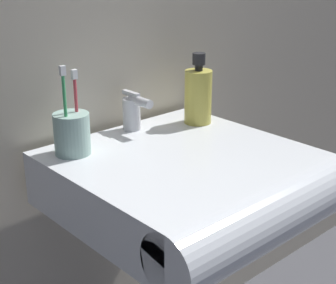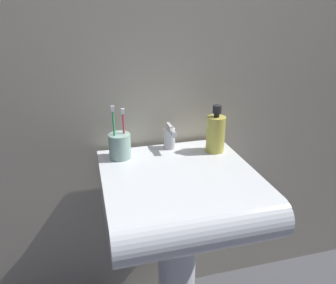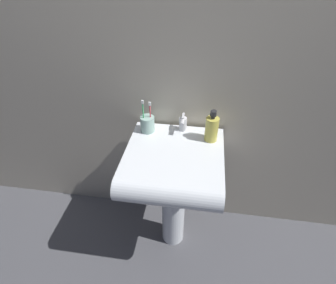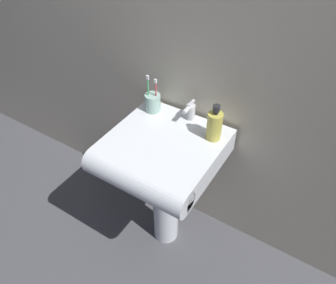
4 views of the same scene
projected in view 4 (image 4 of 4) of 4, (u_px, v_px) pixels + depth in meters
The scene contains 7 objects.
ground_plane at pixel (166, 233), 1.99m from camera, with size 6.00×6.00×0.00m, color #4C4C51.
wall_back at pixel (200, 23), 1.37m from camera, with size 5.00×0.05×2.40m, color #B7AD99.
sink_pedestal at pixel (166, 200), 1.78m from camera, with size 0.14×0.14×0.64m, color white.
sink_basin at pixel (160, 155), 1.50m from camera, with size 0.50×0.53×0.12m.
faucet at pixel (190, 111), 1.56m from camera, with size 0.04×0.10×0.10m.
toothbrush_cup at pixel (153, 102), 1.62m from camera, with size 0.08×0.08×0.20m.
soap_bottle at pixel (214, 125), 1.44m from camera, with size 0.07×0.07×0.18m.
Camera 4 is at (0.60, -0.94, 1.73)m, focal length 35.00 mm.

